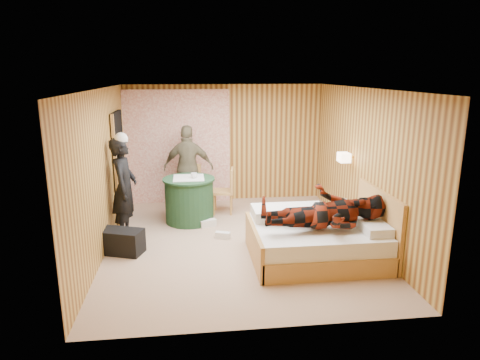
{
  "coord_description": "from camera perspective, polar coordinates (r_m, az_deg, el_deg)",
  "views": [
    {
      "loc": [
        -0.75,
        -6.6,
        2.74
      ],
      "look_at": [
        0.04,
        0.05,
        1.05
      ],
      "focal_mm": 32.0,
      "sensor_mm": 36.0,
      "label": 1
    }
  ],
  "objects": [
    {
      "name": "duffel_bag",
      "position": [
        6.95,
        -15.57,
        -7.9
      ],
      "size": [
        0.75,
        0.56,
        0.38
      ],
      "primitive_type": "cube",
      "rotation": [
        0.0,
        0.0,
        -0.35
      ],
      "color": "black",
      "rests_on": "floor"
    },
    {
      "name": "sneaker_left",
      "position": [
        7.86,
        -4.3,
        -5.76
      ],
      "size": [
        0.32,
        0.21,
        0.13
      ],
      "primitive_type": "cube",
      "rotation": [
        0.0,
        0.0,
        0.35
      ],
      "color": "silver",
      "rests_on": "floor"
    },
    {
      "name": "floor",
      "position": [
        7.19,
        -0.32,
        -8.24
      ],
      "size": [
        4.2,
        5.0,
        0.01
      ],
      "primitive_type": "cube",
      "color": "tan",
      "rests_on": "ground"
    },
    {
      "name": "chair_far",
      "position": [
        8.75,
        -6.7,
        -0.49
      ],
      "size": [
        0.5,
        0.5,
        0.93
      ],
      "rotation": [
        0.0,
        0.0,
        -0.23
      ],
      "color": "tan",
      "rests_on": "floor"
    },
    {
      "name": "man_on_bed",
      "position": [
        6.2,
        11.35,
        -2.91
      ],
      "size": [
        0.86,
        0.67,
        1.77
      ],
      "primitive_type": "imported",
      "rotation": [
        0.0,
        1.57,
        0.0
      ],
      "color": "#5E1708",
      "rests_on": "bed"
    },
    {
      "name": "wall_left",
      "position": [
        6.9,
        -17.93,
        1.0
      ],
      "size": [
        0.02,
        5.0,
        2.5
      ],
      "primitive_type": "cube",
      "color": "tan",
      "rests_on": "floor"
    },
    {
      "name": "doorway",
      "position": [
        8.29,
        -15.76,
        1.69
      ],
      "size": [
        0.06,
        0.9,
        2.05
      ],
      "primitive_type": "cube",
      "color": "black",
      "rests_on": "floor"
    },
    {
      "name": "curtain",
      "position": [
        9.17,
        -8.3,
        4.35
      ],
      "size": [
        2.2,
        0.08,
        2.4
      ],
      "primitive_type": "cube",
      "color": "white",
      "rests_on": "floor"
    },
    {
      "name": "chair_near",
      "position": [
        8.47,
        -1.77,
        -0.99
      ],
      "size": [
        0.46,
        0.46,
        0.91
      ],
      "rotation": [
        0.0,
        0.0,
        -1.71
      ],
      "color": "tan",
      "rests_on": "floor"
    },
    {
      "name": "wall_lamp",
      "position": [
        7.68,
        13.71,
        2.95
      ],
      "size": [
        0.26,
        0.24,
        0.16
      ],
      "color": "gold",
      "rests_on": "wall_right"
    },
    {
      "name": "round_table",
      "position": [
        8.06,
        -6.78,
        -2.6
      ],
      "size": [
        0.96,
        0.96,
        0.85
      ],
      "color": "#21492A",
      "rests_on": "floor"
    },
    {
      "name": "man_at_table",
      "position": [
        8.73,
        -6.88,
        1.64
      ],
      "size": [
        1.06,
        0.55,
        1.72
      ],
      "primitive_type": "imported",
      "rotation": [
        0.0,
        0.0,
        3.01
      ],
      "color": "brown",
      "rests_on": "floor"
    },
    {
      "name": "wall_back",
      "position": [
        9.26,
        -2.08,
        4.9
      ],
      "size": [
        4.2,
        0.02,
        2.5
      ],
      "primitive_type": "cube",
      "color": "tan",
      "rests_on": "floor"
    },
    {
      "name": "nightstand",
      "position": [
        7.61,
        13.86,
        -5.2
      ],
      "size": [
        0.4,
        0.54,
        0.52
      ],
      "color": "tan",
      "rests_on": "floor"
    },
    {
      "name": "wall_right",
      "position": [
        7.34,
        16.19,
        1.89
      ],
      "size": [
        0.02,
        5.0,
        2.5
      ],
      "primitive_type": "cube",
      "color": "tan",
      "rests_on": "floor"
    },
    {
      "name": "sneaker_right",
      "position": [
        7.32,
        -2.31,
        -7.37
      ],
      "size": [
        0.27,
        0.18,
        0.11
      ],
      "primitive_type": "cube",
      "rotation": [
        0.0,
        0.0,
        -0.36
      ],
      "color": "silver",
      "rests_on": "floor"
    },
    {
      "name": "book_upper",
      "position": [
        7.48,
        14.12,
        -3.29
      ],
      "size": [
        0.25,
        0.28,
        0.02
      ],
      "primitive_type": "imported",
      "rotation": [
        0.0,
        0.0,
        -0.51
      ],
      "color": "silver",
      "rests_on": "nightstand"
    },
    {
      "name": "ceiling",
      "position": [
        6.65,
        -0.35,
        12.1
      ],
      "size": [
        4.2,
        5.0,
        0.01
      ],
      "primitive_type": "cube",
      "color": "silver",
      "rests_on": "wall_back"
    },
    {
      "name": "cup_table",
      "position": [
        7.89,
        -6.15,
        0.61
      ],
      "size": [
        0.15,
        0.15,
        0.1
      ],
      "primitive_type": "imported",
      "rotation": [
        0.0,
        0.0,
        -0.22
      ],
      "color": "silver",
      "rests_on": "round_table"
    },
    {
      "name": "woman_standing",
      "position": [
        7.38,
        -15.16,
        -1.11
      ],
      "size": [
        0.47,
        0.66,
        1.72
      ],
      "primitive_type": "imported",
      "rotation": [
        0.0,
        0.0,
        1.48
      ],
      "color": "black",
      "rests_on": "floor"
    },
    {
      "name": "book_lower",
      "position": [
        7.49,
        14.11,
        -3.44
      ],
      "size": [
        0.26,
        0.28,
        0.02
      ],
      "primitive_type": "imported",
      "rotation": [
        0.0,
        0.0,
        0.57
      ],
      "color": "silver",
      "rests_on": "nightstand"
    },
    {
      "name": "cup_nightstand",
      "position": [
        7.64,
        13.65,
        -2.78
      ],
      "size": [
        0.13,
        0.13,
        0.09
      ],
      "primitive_type": "imported",
      "rotation": [
        0.0,
        0.0,
        0.32
      ],
      "color": "silver",
      "rests_on": "nightstand"
    },
    {
      "name": "bed",
      "position": [
        6.61,
        10.29,
        -7.73
      ],
      "size": [
        1.96,
        1.51,
        1.04
      ],
      "color": "tan",
      "rests_on": "floor"
    }
  ]
}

